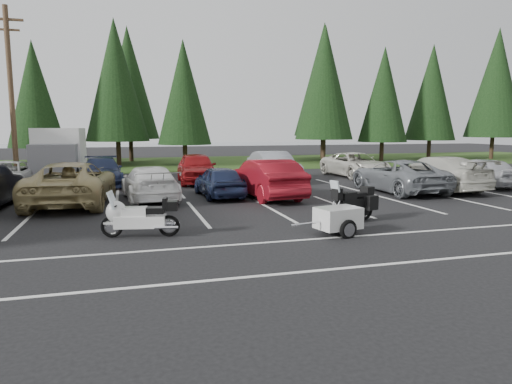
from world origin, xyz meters
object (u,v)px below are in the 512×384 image
(car_far_4, at_px, (355,165))
(car_far_0, at_px, (6,176))
(adventure_motorcycle, at_px, (350,201))
(car_near_4, at_px, (219,181))
(car_near_3, at_px, (150,183))
(car_far_3, at_px, (274,166))
(car_near_5, at_px, (266,178))
(utility_pole, at_px, (11,93))
(car_far_2, at_px, (197,168))
(car_near_2, at_px, (72,183))
(touring_motorcycle, at_px, (140,214))
(car_near_8, at_px, (479,172))
(car_near_6, at_px, (398,176))
(car_near_7, at_px, (436,173))
(cargo_trailer, at_px, (338,221))
(box_truck, at_px, (58,155))
(car_far_1, at_px, (102,171))

(car_far_4, bearing_deg, car_far_0, 179.45)
(car_far_4, bearing_deg, adventure_motorcycle, -121.31)
(car_near_4, relative_size, car_far_0, 0.81)
(car_near_3, distance_m, car_far_3, 8.63)
(car_near_3, distance_m, car_near_5, 4.79)
(utility_pole, height_order, car_far_2, utility_pole)
(car_near_2, bearing_deg, car_far_2, -130.37)
(car_near_4, height_order, touring_motorcycle, car_near_4)
(car_near_8, distance_m, touring_motorcycle, 17.88)
(utility_pole, xyz_separation_m, car_near_6, (17.44, -8.20, -3.95))
(car_near_6, relative_size, car_far_0, 1.11)
(utility_pole, xyz_separation_m, car_near_5, (11.14, -8.20, -3.88))
(car_near_7, bearing_deg, utility_pole, -27.66)
(car_near_4, distance_m, car_far_3, 6.48)
(adventure_motorcycle, bearing_deg, cargo_trailer, -148.68)
(box_truck, bearing_deg, touring_motorcycle, -75.21)
(car_far_4, bearing_deg, car_far_2, -179.69)
(box_truck, relative_size, car_near_5, 1.13)
(car_far_3, bearing_deg, car_far_1, 176.14)
(utility_pole, relative_size, car_near_2, 1.52)
(box_truck, distance_m, cargo_trailer, 18.14)
(utility_pole, distance_m, car_far_2, 10.16)
(car_far_0, height_order, car_far_3, car_far_3)
(car_far_4, bearing_deg, car_far_3, -175.54)
(car_near_2, bearing_deg, car_far_4, -153.58)
(cargo_trailer, bearing_deg, adventure_motorcycle, 39.46)
(touring_motorcycle, distance_m, cargo_trailer, 5.34)
(car_near_3, relative_size, car_near_4, 1.22)
(cargo_trailer, height_order, adventure_motorcycle, adventure_motorcycle)
(adventure_motorcycle, bearing_deg, car_near_4, 93.44)
(car_near_6, height_order, car_near_8, car_near_6)
(car_near_4, distance_m, car_near_7, 10.20)
(car_near_3, distance_m, car_near_7, 13.07)
(box_truck, bearing_deg, adventure_motorcycle, -54.80)
(touring_motorcycle, bearing_deg, car_near_3, 96.41)
(car_far_1, height_order, touring_motorcycle, car_far_1)
(touring_motorcycle, bearing_deg, car_near_8, 32.61)
(car_near_8, xyz_separation_m, car_far_1, (-18.20, 5.57, -0.02))
(car_near_5, distance_m, car_near_7, 8.32)
(car_near_5, xyz_separation_m, cargo_trailer, (-0.12, -7.00, -0.43))
(car_far_3, height_order, adventure_motorcycle, car_far_3)
(touring_motorcycle, distance_m, adventure_motorcycle, 6.28)
(car_near_6, relative_size, car_near_8, 1.24)
(car_far_4, bearing_deg, car_near_8, -59.36)
(car_near_4, height_order, car_far_4, car_far_4)
(car_far_2, xyz_separation_m, car_far_4, (9.60, 0.48, -0.08))
(car_near_8, distance_m, car_far_3, 10.48)
(utility_pole, height_order, car_far_4, utility_pole)
(car_near_4, xyz_separation_m, car_near_7, (10.17, -0.72, 0.14))
(car_near_3, distance_m, cargo_trailer, 8.96)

